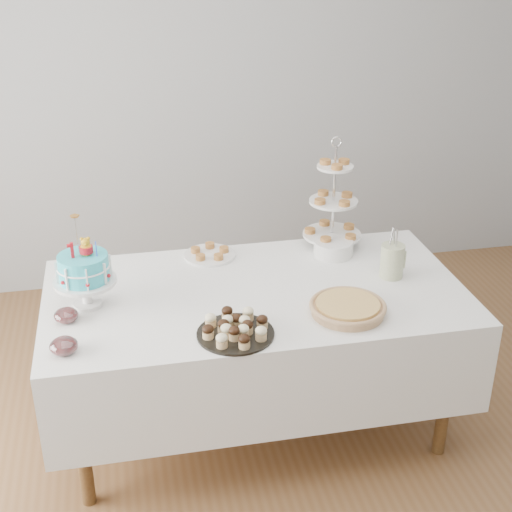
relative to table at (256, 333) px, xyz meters
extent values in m
plane|color=brown|center=(0.00, -0.30, -0.54)|extent=(5.00, 5.00, 0.00)
cube|color=#999B9E|center=(0.00, 1.70, 0.81)|extent=(5.00, 0.04, 2.70)
cube|color=silver|center=(0.00, 0.00, 0.00)|extent=(1.92, 1.02, 0.45)
cylinder|color=brown|center=(-0.82, -0.37, -0.21)|extent=(0.06, 0.06, 0.67)
cylinder|color=brown|center=(0.82, -0.37, -0.21)|extent=(0.06, 0.06, 0.67)
cylinder|color=brown|center=(-0.82, 0.37, -0.21)|extent=(0.06, 0.06, 0.67)
cylinder|color=brown|center=(0.82, 0.37, -0.21)|extent=(0.06, 0.06, 0.67)
cylinder|color=#31C5D8|center=(-0.75, 0.01, 0.42)|extent=(0.22, 0.22, 0.12)
torus|color=white|center=(-0.75, 0.01, 0.42)|extent=(0.23, 0.23, 0.01)
cube|color=red|center=(-0.79, 0.00, 0.51)|extent=(0.02, 0.02, 0.07)
cylinder|color=blue|center=(-0.69, -0.01, 0.51)|extent=(0.01, 0.01, 0.07)
cylinder|color=silver|center=(-0.77, 0.04, 0.56)|extent=(0.00, 0.00, 0.17)
cylinder|color=gold|center=(-0.77, 0.04, 0.65)|extent=(0.04, 0.04, 0.01)
cylinder|color=black|center=(-0.16, -0.36, 0.23)|extent=(0.32, 0.32, 0.01)
ellipsoid|color=black|center=(-0.22, -0.36, 0.28)|extent=(0.05, 0.05, 0.04)
ellipsoid|color=beige|center=(-0.09, -0.36, 0.28)|extent=(0.05, 0.05, 0.04)
cylinder|color=tan|center=(0.35, -0.28, 0.25)|extent=(0.31, 0.31, 0.04)
cylinder|color=tan|center=(0.35, -0.28, 0.27)|extent=(0.28, 0.28, 0.02)
torus|color=tan|center=(0.35, -0.28, 0.27)|extent=(0.33, 0.33, 0.02)
cylinder|color=silver|center=(0.48, 0.40, 0.50)|extent=(0.02, 0.02, 0.54)
cylinder|color=white|center=(0.48, 0.40, 0.29)|extent=(0.30, 0.30, 0.01)
cylinder|color=white|center=(0.48, 0.40, 0.48)|extent=(0.25, 0.25, 0.01)
cylinder|color=white|center=(0.48, 0.40, 0.66)|extent=(0.18, 0.18, 0.01)
torus|color=silver|center=(0.48, 0.40, 0.79)|extent=(0.06, 0.01, 0.06)
cylinder|color=white|center=(0.46, 0.29, 0.27)|extent=(0.20, 0.20, 0.08)
cylinder|color=white|center=(-0.15, 0.40, 0.23)|extent=(0.26, 0.26, 0.01)
ellipsoid|color=silver|center=(-0.84, -0.35, 0.26)|extent=(0.11, 0.11, 0.07)
cylinder|color=#630809|center=(-0.84, -0.35, 0.25)|extent=(0.08, 0.08, 0.03)
ellipsoid|color=silver|center=(-0.84, -0.11, 0.26)|extent=(0.10, 0.10, 0.06)
cylinder|color=#630809|center=(-0.84, -0.11, 0.25)|extent=(0.07, 0.07, 0.03)
cylinder|color=beige|center=(0.66, 0.01, 0.31)|extent=(0.11, 0.11, 0.16)
cylinder|color=beige|center=(0.71, -0.01, 0.32)|extent=(0.01, 0.01, 0.09)
camera|label=1|loc=(-0.57, -2.82, 1.80)|focal=50.00mm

